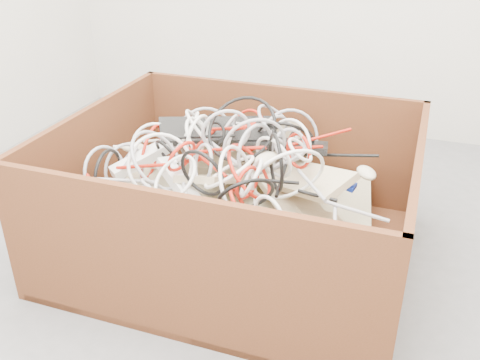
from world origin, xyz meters
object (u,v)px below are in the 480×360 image
(power_strip_left, at_px, (147,156))
(vga_plug, at_px, (349,186))
(power_strip_right, at_px, (179,182))
(cardboard_box, at_px, (234,222))

(power_strip_left, height_order, vga_plug, power_strip_left)
(power_strip_left, height_order, power_strip_right, power_strip_left)
(power_strip_right, distance_m, vga_plug, 0.57)
(cardboard_box, xyz_separation_m, power_strip_right, (-0.15, -0.15, 0.21))
(cardboard_box, xyz_separation_m, vga_plug, (0.40, 0.01, 0.22))
(cardboard_box, height_order, vga_plug, cardboard_box)
(cardboard_box, xyz_separation_m, power_strip_left, (-0.32, -0.03, 0.23))
(cardboard_box, relative_size, vga_plug, 26.88)
(vga_plug, bearing_deg, power_strip_left, -165.19)
(power_strip_left, relative_size, power_strip_right, 1.06)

